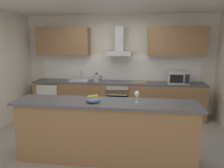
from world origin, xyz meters
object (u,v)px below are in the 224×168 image
object	(u,v)px
microwave	(178,78)
chopping_board	(139,82)
kettle	(96,78)
range_hood	(119,47)
refrigerator	(52,98)
wine_glass	(137,94)
fruit_bowl	(93,99)
oven	(118,99)
sink	(80,80)

from	to	relation	value
microwave	chopping_board	bearing A→B (deg)	179.75
chopping_board	kettle	bearing A→B (deg)	-179.47
microwave	range_hood	xyz separation A→B (m)	(-1.45, 0.16, 0.74)
chopping_board	range_hood	bearing A→B (deg)	163.34
microwave	refrigerator	bearing A→B (deg)	179.56
kettle	range_hood	world-z (taller)	range_hood
wine_glass	chopping_board	size ratio (longest dim) A/B	0.52
range_hood	fruit_bowl	distance (m)	2.50
oven	microwave	distance (m)	1.57
oven	range_hood	distance (m)	1.33
wine_glass	fruit_bowl	bearing A→B (deg)	-172.87
range_hood	fruit_bowl	xyz separation A→B (m)	(-0.15, -2.38, -0.76)
oven	range_hood	xyz separation A→B (m)	(0.00, 0.13, 1.33)
sink	refrigerator	bearing A→B (deg)	-179.01
sink	kettle	distance (m)	0.46
oven	microwave	world-z (taller)	microwave
kettle	wine_glass	distance (m)	2.39
oven	kettle	distance (m)	0.79
sink	fruit_bowl	distance (m)	2.42
sink	fruit_bowl	bearing A→B (deg)	-69.06
refrigerator	chopping_board	bearing A→B (deg)	-0.52
wine_glass	oven	bearing A→B (deg)	103.31
kettle	range_hood	size ratio (longest dim) A/B	0.40
oven	kettle	bearing A→B (deg)	-176.59
fruit_bowl	chopping_board	bearing A→B (deg)	73.34
fruit_bowl	chopping_board	size ratio (longest dim) A/B	0.65
sink	chopping_board	size ratio (longest dim) A/B	1.47
chopping_board	wine_glass	bearing A→B (deg)	-90.00
microwave	chopping_board	size ratio (longest dim) A/B	1.47
refrigerator	fruit_bowl	world-z (taller)	fruit_bowl
wine_glass	chopping_board	xyz separation A→B (m)	(-0.00, 2.14, -0.19)
oven	fruit_bowl	world-z (taller)	fruit_bowl
refrigerator	sink	world-z (taller)	sink
microwave	wine_glass	xyz separation A→B (m)	(-0.94, -2.14, 0.05)
range_hood	kettle	bearing A→B (deg)	-163.91
oven	sink	distance (m)	1.12
refrigerator	fruit_bowl	xyz separation A→B (m)	(1.66, -2.24, 0.60)
oven	microwave	xyz separation A→B (m)	(1.45, -0.03, 0.59)
kettle	range_hood	bearing A→B (deg)	16.09
kettle	fruit_bowl	world-z (taller)	kettle
fruit_bowl	range_hood	bearing A→B (deg)	86.30
oven	range_hood	bearing A→B (deg)	90.00
kettle	range_hood	distance (m)	0.98
kettle	fruit_bowl	distance (m)	2.25
range_hood	wine_glass	bearing A→B (deg)	-77.42
sink	kettle	xyz separation A→B (m)	(0.45, -0.04, 0.08)
refrigerator	kettle	bearing A→B (deg)	-1.42
range_hood	fruit_bowl	size ratio (longest dim) A/B	3.27
microwave	chopping_board	world-z (taller)	microwave
sink	kettle	size ratio (longest dim) A/B	1.73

